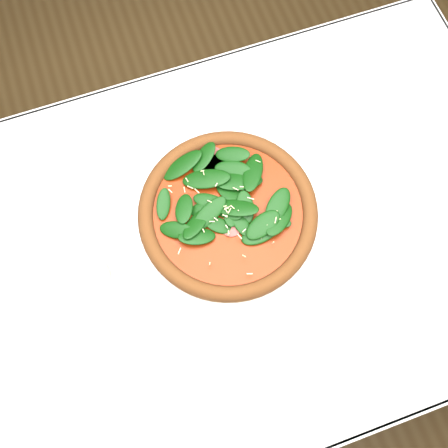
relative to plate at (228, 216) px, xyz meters
name	(u,v)px	position (x,y,z in m)	size (l,w,h in m)	color
ground	(234,301)	(0.01, -0.04, -0.76)	(6.00, 6.00, 0.00)	brown
dining_table	(240,250)	(0.01, -0.04, -0.11)	(1.21, 0.81, 0.75)	silver
plate	(228,216)	(0.00, 0.00, 0.00)	(0.39, 0.39, 0.02)	white
pizza	(228,212)	(0.00, 0.00, 0.02)	(0.41, 0.41, 0.04)	brown
wine_glass	(88,280)	(-0.26, -0.07, 0.13)	(0.08, 0.08, 0.19)	white
saucer_far	(344,116)	(0.30, 0.13, 0.00)	(0.14, 0.14, 0.01)	white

